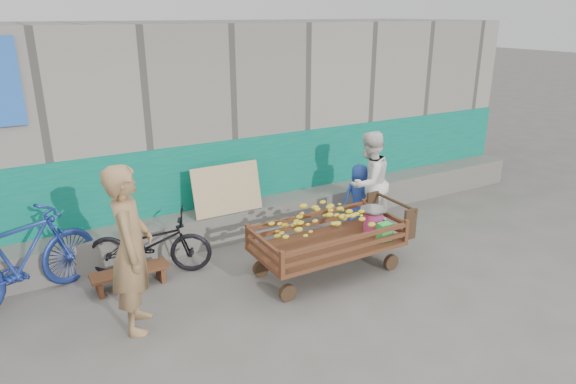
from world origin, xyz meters
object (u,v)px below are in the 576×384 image
child (359,196)px  bicycle_blue (21,259)px  woman (369,182)px  bicycle_dark (150,243)px  bench (130,274)px  banana_cart (325,231)px  vendor_man (131,249)px

child → bicycle_blue: bearing=12.8°
woman → bicycle_dark: 3.24m
bicycle_blue → bench: bearing=-126.3°
woman → child: size_ratio=1.56×
woman → child: woman is taller
banana_cart → bicycle_dark: bearing=149.4°
bench → bicycle_blue: bicycle_blue is taller
bench → bicycle_dark: bearing=36.6°
banana_cart → bench: (-2.22, 0.88, -0.41)m
banana_cart → bicycle_blue: 3.50m
child → bicycle_dark: size_ratio=0.64×
bench → bicycle_blue: size_ratio=0.50×
vendor_man → bicycle_dark: vendor_man is taller
bench → woman: 3.57m
woman → bench: bearing=-16.7°
banana_cart → woman: woman is taller
vendor_man → child: (3.65, 1.02, -0.40)m
vendor_man → bicycle_dark: size_ratio=1.16×
child → woman: bearing=103.9°
banana_cart → bench: 2.42m
vendor_man → bicycle_blue: size_ratio=0.98×
vendor_man → bench: bearing=10.3°
vendor_man → bicycle_blue: bearing=60.0°
bicycle_dark → bicycle_blue: size_ratio=0.84×
banana_cart → child: size_ratio=2.05×
bench → bicycle_blue: 1.19m
vendor_man → banana_cart: bearing=-71.7°
woman → bicycle_dark: (-3.20, 0.30, -0.37)m
bench → woman: woman is taller
banana_cart → vendor_man: 2.36m
child → bicycle_blue: (-4.62, 0.09, 0.06)m
bench → woman: (3.52, -0.07, 0.60)m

